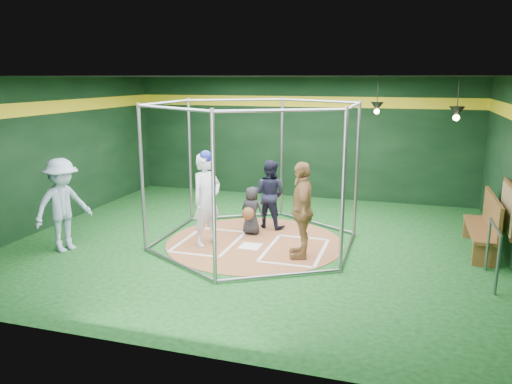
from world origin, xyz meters
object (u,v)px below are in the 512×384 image
(visitor_leopard, at_px, (302,210))
(umpire, at_px, (270,194))
(batter_figure, at_px, (207,199))
(dugout_bench, at_px, (486,223))

(visitor_leopard, relative_size, umpire, 1.18)
(visitor_leopard, bearing_deg, umpire, -161.01)
(batter_figure, xyz_separation_m, dugout_bench, (5.56, 1.25, -0.41))
(visitor_leopard, xyz_separation_m, dugout_bench, (3.50, 1.40, -0.37))
(dugout_bench, bearing_deg, visitor_leopard, -158.26)
(umpire, bearing_deg, dugout_bench, -172.29)
(visitor_leopard, bearing_deg, batter_figure, -108.12)
(batter_figure, relative_size, dugout_bench, 1.00)
(visitor_leopard, height_order, umpire, visitor_leopard)
(dugout_bench, bearing_deg, umpire, 175.82)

